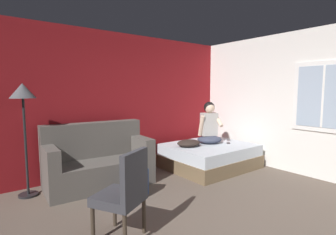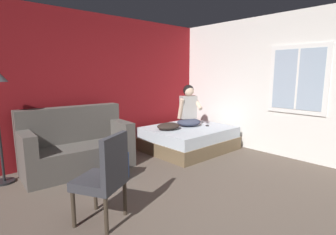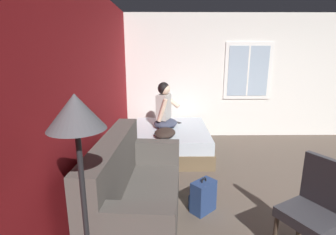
{
  "view_description": "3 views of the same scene",
  "coord_description": "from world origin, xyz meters",
  "px_view_note": "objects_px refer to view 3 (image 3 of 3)",
  "views": [
    {
      "loc": [
        -2.2,
        -1.57,
        1.6
      ],
      "look_at": [
        0.67,
        2.17,
        1.1
      ],
      "focal_mm": 28.0,
      "sensor_mm": 36.0,
      "label": 1
    },
    {
      "loc": [
        -2.2,
        -1.57,
        1.6
      ],
      "look_at": [
        0.87,
        1.84,
        0.82
      ],
      "focal_mm": 28.0,
      "sensor_mm": 36.0,
      "label": 2
    },
    {
      "loc": [
        -3.08,
        2.22,
        1.95
      ],
      "look_at": [
        0.8,
        2.18,
        0.94
      ],
      "focal_mm": 28.0,
      "sensor_mm": 36.0,
      "label": 3
    }
  ],
  "objects_px": {
    "person_seated": "(165,109)",
    "backpack": "(203,197)",
    "throw_pillow": "(165,133)",
    "cell_phone": "(178,122)",
    "couch": "(134,196)",
    "side_chair": "(316,206)",
    "floor_lamp": "(78,137)",
    "bed": "(170,141)"
  },
  "relations": [
    {
      "from": "bed",
      "to": "side_chair",
      "type": "xyz_separation_m",
      "value": [
        -2.66,
        -1.3,
        0.3
      ]
    },
    {
      "from": "side_chair",
      "to": "person_seated",
      "type": "relative_size",
      "value": 1.12
    },
    {
      "from": "floor_lamp",
      "to": "couch",
      "type": "bearing_deg",
      "value": -10.47
    },
    {
      "from": "person_seated",
      "to": "couch",
      "type": "bearing_deg",
      "value": 171.89
    },
    {
      "from": "person_seated",
      "to": "backpack",
      "type": "xyz_separation_m",
      "value": [
        -2.04,
        -0.47,
        -0.64
      ]
    },
    {
      "from": "side_chair",
      "to": "throw_pillow",
      "type": "relative_size",
      "value": 2.04
    },
    {
      "from": "bed",
      "to": "floor_lamp",
      "type": "distance_m",
      "value": 3.54
    },
    {
      "from": "bed",
      "to": "throw_pillow",
      "type": "height_order",
      "value": "throw_pillow"
    },
    {
      "from": "person_seated",
      "to": "floor_lamp",
      "type": "height_order",
      "value": "floor_lamp"
    },
    {
      "from": "backpack",
      "to": "cell_phone",
      "type": "height_order",
      "value": "cell_phone"
    },
    {
      "from": "side_chair",
      "to": "cell_phone",
      "type": "xyz_separation_m",
      "value": [
        3.07,
        1.14,
        -0.05
      ]
    },
    {
      "from": "floor_lamp",
      "to": "bed",
      "type": "bearing_deg",
      "value": -10.99
    },
    {
      "from": "side_chair",
      "to": "person_seated",
      "type": "height_order",
      "value": "person_seated"
    },
    {
      "from": "couch",
      "to": "backpack",
      "type": "bearing_deg",
      "value": -69.73
    },
    {
      "from": "bed",
      "to": "cell_phone",
      "type": "relative_size",
      "value": 12.0
    },
    {
      "from": "bed",
      "to": "couch",
      "type": "relative_size",
      "value": 0.99
    },
    {
      "from": "backpack",
      "to": "floor_lamp",
      "type": "relative_size",
      "value": 0.27
    },
    {
      "from": "cell_phone",
      "to": "floor_lamp",
      "type": "height_order",
      "value": "floor_lamp"
    },
    {
      "from": "backpack",
      "to": "floor_lamp",
      "type": "xyz_separation_m",
      "value": [
        -1.34,
        1.0,
        1.24
      ]
    },
    {
      "from": "throw_pillow",
      "to": "floor_lamp",
      "type": "height_order",
      "value": "floor_lamp"
    },
    {
      "from": "couch",
      "to": "cell_phone",
      "type": "height_order",
      "value": "couch"
    },
    {
      "from": "cell_phone",
      "to": "floor_lamp",
      "type": "xyz_separation_m",
      "value": [
        -3.68,
        0.8,
        0.94
      ]
    },
    {
      "from": "throw_pillow",
      "to": "cell_phone",
      "type": "relative_size",
      "value": 3.33
    },
    {
      "from": "couch",
      "to": "throw_pillow",
      "type": "height_order",
      "value": "couch"
    },
    {
      "from": "couch",
      "to": "side_chair",
      "type": "relative_size",
      "value": 1.79
    },
    {
      "from": "bed",
      "to": "floor_lamp",
      "type": "bearing_deg",
      "value": 169.01
    },
    {
      "from": "throw_pillow",
      "to": "cell_phone",
      "type": "xyz_separation_m",
      "value": [
        0.89,
        -0.27,
        -0.07
      ]
    },
    {
      "from": "cell_phone",
      "to": "bed",
      "type": "bearing_deg",
      "value": -154.17
    },
    {
      "from": "floor_lamp",
      "to": "person_seated",
      "type": "bearing_deg",
      "value": -8.84
    },
    {
      "from": "bed",
      "to": "backpack",
      "type": "height_order",
      "value": "bed"
    },
    {
      "from": "throw_pillow",
      "to": "cell_phone",
      "type": "distance_m",
      "value": 0.93
    },
    {
      "from": "person_seated",
      "to": "cell_phone",
      "type": "height_order",
      "value": "person_seated"
    },
    {
      "from": "side_chair",
      "to": "backpack",
      "type": "xyz_separation_m",
      "value": [
        0.73,
        0.94,
        -0.34
      ]
    },
    {
      "from": "side_chair",
      "to": "cell_phone",
      "type": "bearing_deg",
      "value": 20.42
    },
    {
      "from": "person_seated",
      "to": "backpack",
      "type": "bearing_deg",
      "value": -166.98
    },
    {
      "from": "side_chair",
      "to": "person_seated",
      "type": "distance_m",
      "value": 3.12
    },
    {
      "from": "floor_lamp",
      "to": "side_chair",
      "type": "bearing_deg",
      "value": -72.6
    },
    {
      "from": "backpack",
      "to": "cell_phone",
      "type": "bearing_deg",
      "value": 4.85
    },
    {
      "from": "cell_phone",
      "to": "floor_lamp",
      "type": "distance_m",
      "value": 3.88
    },
    {
      "from": "person_seated",
      "to": "cell_phone",
      "type": "distance_m",
      "value": 0.54
    },
    {
      "from": "backpack",
      "to": "side_chair",
      "type": "bearing_deg",
      "value": -127.65
    },
    {
      "from": "throw_pillow",
      "to": "cell_phone",
      "type": "bearing_deg",
      "value": -16.79
    }
  ]
}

